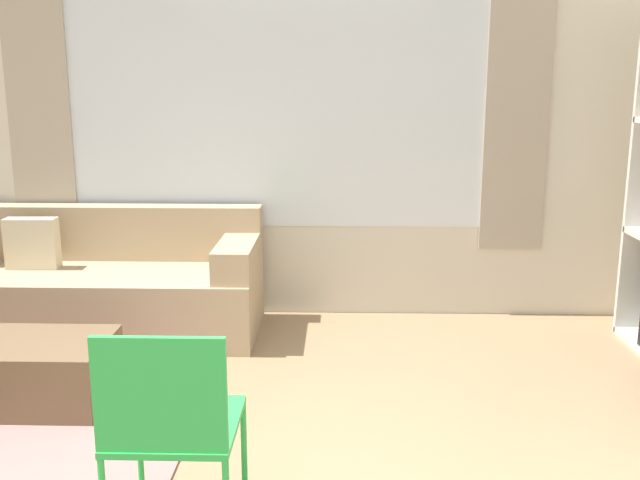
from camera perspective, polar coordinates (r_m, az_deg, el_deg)
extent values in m
cube|color=beige|center=(5.07, -3.47, 9.01)|extent=(6.61, 0.07, 2.70)
cube|color=white|center=(5.02, -3.53, 10.12)|extent=(2.97, 0.01, 1.60)
cube|color=#B2A38E|center=(5.42, -21.54, 9.46)|extent=(0.44, 0.03, 1.90)
cube|color=#B2A38E|center=(5.14, 15.49, 9.75)|extent=(0.44, 0.03, 1.90)
cube|color=tan|center=(5.02, -17.29, -4.73)|extent=(2.14, 0.83, 0.44)
cube|color=tan|center=(5.22, -16.44, 0.61)|extent=(2.14, 0.18, 0.38)
cube|color=tan|center=(4.71, -6.57, -1.28)|extent=(0.24, 0.77, 0.21)
cube|color=beige|center=(5.13, -22.04, -0.25)|extent=(0.34, 0.13, 0.34)
cube|color=brown|center=(4.06, -21.42, -9.83)|extent=(0.71, 0.55, 0.35)
cylinder|color=green|center=(2.96, -6.09, -16.62)|extent=(0.02, 0.02, 0.44)
cylinder|color=green|center=(3.04, -14.20, -16.12)|extent=(0.02, 0.02, 0.44)
cube|color=green|center=(2.70, -11.36, -14.30)|extent=(0.44, 0.46, 0.02)
cube|color=green|center=(2.42, -12.70, -12.02)|extent=(0.44, 0.02, 0.40)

